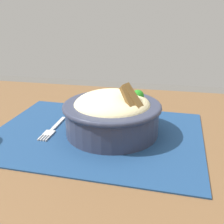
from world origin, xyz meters
The scene contains 4 objects.
table centered at (0.00, 0.00, 0.63)m, with size 1.05×0.78×0.70m.
placemat centered at (-0.01, -0.01, 0.70)m, with size 0.46×0.35×0.00m, color navy.
bowl centered at (-0.04, -0.02, 0.75)m, with size 0.24×0.24×0.12m.
fork centered at (0.10, -0.01, 0.71)m, with size 0.02×0.13×0.00m.
Camera 1 is at (-0.15, 0.53, 0.98)m, focal length 44.08 mm.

